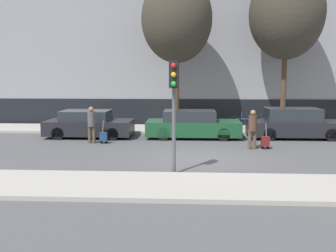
{
  "coord_description": "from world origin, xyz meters",
  "views": [
    {
      "loc": [
        -0.51,
        -13.62,
        3.07
      ],
      "look_at": [
        -1.36,
        1.8,
        0.95
      ],
      "focal_mm": 40.0,
      "sensor_mm": 36.0,
      "label": 1
    }
  ],
  "objects_px": {
    "bare_tree_near_crossing": "(287,14)",
    "bare_tree_down_street": "(177,19)",
    "parked_car_1": "(192,125)",
    "parked_bicycle": "(245,122)",
    "trolley_left": "(104,137)",
    "trolley_right": "(265,141)",
    "pedestrian_left": "(91,123)",
    "parked_car_0": "(89,124)",
    "parked_car_2": "(295,124)",
    "traffic_light": "(174,94)",
    "pedestrian_right": "(253,127)"
  },
  "relations": [
    {
      "from": "bare_tree_near_crossing",
      "to": "bare_tree_down_street",
      "type": "bearing_deg",
      "value": -175.95
    },
    {
      "from": "parked_car_1",
      "to": "parked_bicycle",
      "type": "xyz_separation_m",
      "value": [
        2.9,
        2.32,
        -0.15
      ]
    },
    {
      "from": "trolley_left",
      "to": "trolley_right",
      "type": "bearing_deg",
      "value": -7.16
    },
    {
      "from": "pedestrian_left",
      "to": "trolley_right",
      "type": "distance_m",
      "value": 7.64
    },
    {
      "from": "parked_car_0",
      "to": "trolley_right",
      "type": "height_order",
      "value": "parked_car_0"
    },
    {
      "from": "parked_car_0",
      "to": "bare_tree_down_street",
      "type": "height_order",
      "value": "bare_tree_down_street"
    },
    {
      "from": "parked_car_2",
      "to": "bare_tree_down_street",
      "type": "relative_size",
      "value": 0.56
    },
    {
      "from": "pedestrian_left",
      "to": "parked_car_2",
      "type": "bearing_deg",
      "value": -163.75
    },
    {
      "from": "trolley_right",
      "to": "parked_bicycle",
      "type": "height_order",
      "value": "parked_bicycle"
    },
    {
      "from": "parked_car_0",
      "to": "trolley_left",
      "type": "height_order",
      "value": "parked_car_0"
    },
    {
      "from": "traffic_light",
      "to": "bare_tree_down_street",
      "type": "distance_m",
      "value": 9.58
    },
    {
      "from": "parked_car_1",
      "to": "traffic_light",
      "type": "height_order",
      "value": "traffic_light"
    },
    {
      "from": "parked_car_1",
      "to": "traffic_light",
      "type": "bearing_deg",
      "value": -95.24
    },
    {
      "from": "trolley_left",
      "to": "pedestrian_right",
      "type": "distance_m",
      "value": 6.55
    },
    {
      "from": "parked_car_0",
      "to": "trolley_right",
      "type": "bearing_deg",
      "value": -17.58
    },
    {
      "from": "parked_car_0",
      "to": "traffic_light",
      "type": "xyz_separation_m",
      "value": [
        4.48,
        -6.83,
        1.86
      ]
    },
    {
      "from": "trolley_right",
      "to": "parked_bicycle",
      "type": "distance_m",
      "value": 4.98
    },
    {
      "from": "trolley_left",
      "to": "bare_tree_near_crossing",
      "type": "height_order",
      "value": "bare_tree_near_crossing"
    },
    {
      "from": "parked_bicycle",
      "to": "trolley_left",
      "type": "bearing_deg",
      "value": -149.26
    },
    {
      "from": "parked_bicycle",
      "to": "pedestrian_right",
      "type": "bearing_deg",
      "value": -94.93
    },
    {
      "from": "trolley_left",
      "to": "bare_tree_down_street",
      "type": "bearing_deg",
      "value": 50.35
    },
    {
      "from": "traffic_light",
      "to": "bare_tree_down_street",
      "type": "height_order",
      "value": "bare_tree_down_street"
    },
    {
      "from": "parked_car_1",
      "to": "parked_bicycle",
      "type": "relative_size",
      "value": 2.56
    },
    {
      "from": "traffic_light",
      "to": "pedestrian_left",
      "type": "bearing_deg",
      "value": 127.03
    },
    {
      "from": "parked_bicycle",
      "to": "bare_tree_down_street",
      "type": "xyz_separation_m",
      "value": [
        -3.74,
        -0.3,
        5.46
      ]
    },
    {
      "from": "pedestrian_right",
      "to": "bare_tree_near_crossing",
      "type": "distance_m",
      "value": 7.79
    },
    {
      "from": "parked_car_1",
      "to": "trolley_left",
      "type": "height_order",
      "value": "parked_car_1"
    },
    {
      "from": "trolley_right",
      "to": "trolley_left",
      "type": "bearing_deg",
      "value": 172.84
    },
    {
      "from": "pedestrian_right",
      "to": "parked_bicycle",
      "type": "bearing_deg",
      "value": -99.14
    },
    {
      "from": "trolley_left",
      "to": "parked_car_2",
      "type": "bearing_deg",
      "value": 12.29
    },
    {
      "from": "pedestrian_right",
      "to": "trolley_left",
      "type": "bearing_deg",
      "value": -12.32
    },
    {
      "from": "pedestrian_right",
      "to": "parked_bicycle",
      "type": "height_order",
      "value": "pedestrian_right"
    },
    {
      "from": "parked_car_1",
      "to": "trolley_left",
      "type": "bearing_deg",
      "value": -156.02
    },
    {
      "from": "parked_car_0",
      "to": "bare_tree_near_crossing",
      "type": "relative_size",
      "value": 0.49
    },
    {
      "from": "parked_car_1",
      "to": "pedestrian_left",
      "type": "distance_m",
      "value": 4.87
    },
    {
      "from": "trolley_right",
      "to": "bare_tree_near_crossing",
      "type": "bearing_deg",
      "value": 69.35
    },
    {
      "from": "parked_car_0",
      "to": "parked_bicycle",
      "type": "bearing_deg",
      "value": 16.69
    },
    {
      "from": "pedestrian_left",
      "to": "trolley_left",
      "type": "relative_size",
      "value": 1.59
    },
    {
      "from": "parked_car_2",
      "to": "pedestrian_left",
      "type": "xyz_separation_m",
      "value": [
        -9.51,
        -1.9,
        0.26
      ]
    },
    {
      "from": "bare_tree_down_street",
      "to": "parked_bicycle",
      "type": "bearing_deg",
      "value": 4.52
    },
    {
      "from": "trolley_right",
      "to": "bare_tree_down_street",
      "type": "relative_size",
      "value": 0.13
    },
    {
      "from": "parked_car_0",
      "to": "pedestrian_left",
      "type": "height_order",
      "value": "pedestrian_left"
    },
    {
      "from": "pedestrian_right",
      "to": "bare_tree_down_street",
      "type": "xyz_separation_m",
      "value": [
        -3.31,
        4.72,
        5.02
      ]
    },
    {
      "from": "pedestrian_left",
      "to": "bare_tree_near_crossing",
      "type": "xyz_separation_m",
      "value": [
        9.47,
        4.16,
        5.31
      ]
    },
    {
      "from": "parked_car_0",
      "to": "bare_tree_near_crossing",
      "type": "xyz_separation_m",
      "value": [
        10.04,
        2.52,
        5.62
      ]
    },
    {
      "from": "parked_car_0",
      "to": "pedestrian_right",
      "type": "relative_size",
      "value": 2.58
    },
    {
      "from": "trolley_right",
      "to": "parked_car_2",
      "type": "bearing_deg",
      "value": 55.31
    },
    {
      "from": "bare_tree_down_street",
      "to": "trolley_right",
      "type": "bearing_deg",
      "value": -50.53
    },
    {
      "from": "parked_car_1",
      "to": "parked_car_2",
      "type": "distance_m",
      "value": 4.98
    },
    {
      "from": "parked_car_0",
      "to": "bare_tree_near_crossing",
      "type": "distance_m",
      "value": 11.78
    }
  ]
}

